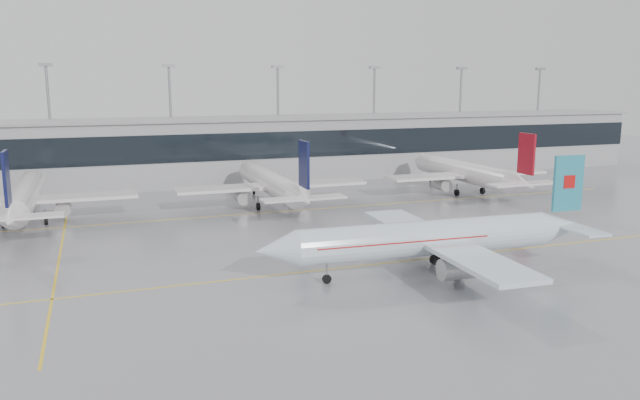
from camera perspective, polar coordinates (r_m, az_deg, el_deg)
name	(u,v)px	position (r m, az deg, el deg)	size (l,w,h in m)	color
ground	(359,266)	(66.52, 3.55, -6.05)	(320.00, 320.00, 0.00)	gray
taxi_line_main	(359,266)	(66.52, 3.55, -6.05)	(120.00, 0.25, 0.01)	yellow
taxi_line_north	(279,212)	(93.94, -3.75, -1.07)	(120.00, 0.25, 0.01)	yellow
taxi_line_cross	(60,256)	(75.95, -22.71, -4.75)	(0.25, 60.00, 0.01)	yellow
terminal	(233,150)	(123.73, -7.95, 4.52)	(180.00, 15.00, 12.00)	gray
terminal_glass	(242,146)	(116.24, -7.18, 4.88)	(180.00, 0.20, 5.00)	black
terminal_roof	(232,119)	(123.22, -8.02, 7.38)	(182.00, 16.00, 0.40)	gray
light_masts	(226,111)	(129.03, -8.60, 8.03)	(156.40, 1.00, 22.60)	gray
air_canada_jet	(437,238)	(64.33, 10.67, -3.42)	(36.70, 29.42, 11.55)	silver
parked_jet_b	(24,198)	(93.81, -25.44, 0.19)	(29.64, 36.96, 11.72)	silver
parked_jet_c	(272,184)	(96.76, -4.39, 1.50)	(29.64, 36.96, 11.72)	silver
parked_jet_d	(467,173)	(111.24, 13.27, 2.45)	(29.64, 36.96, 11.72)	silver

